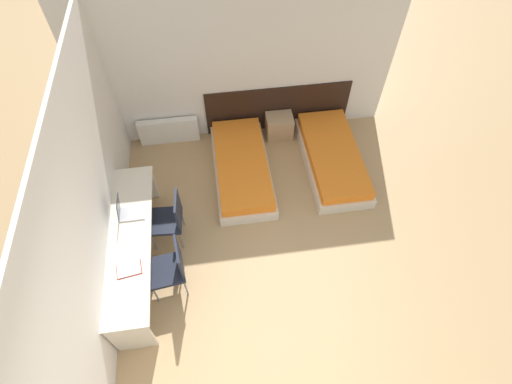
% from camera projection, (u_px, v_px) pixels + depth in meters
% --- Properties ---
extents(ground_plane, '(20.00, 20.00, 0.00)m').
position_uv_depth(ground_plane, '(281.00, 364.00, 4.90)').
color(ground_plane, tan).
extents(wall_back, '(5.02, 0.05, 2.70)m').
position_uv_depth(wall_back, '(239.00, 67.00, 6.23)').
color(wall_back, silver).
rests_on(wall_back, ground_plane).
extents(wall_left, '(0.05, 5.09, 2.70)m').
position_uv_depth(wall_left, '(93.00, 185.00, 4.85)').
color(wall_left, silver).
rests_on(wall_left, ground_plane).
extents(headboard_panel, '(2.52, 0.03, 0.90)m').
position_uv_depth(headboard_panel, '(278.00, 108.00, 6.99)').
color(headboard_panel, black).
rests_on(headboard_panel, ground_plane).
extents(bed_near_window, '(0.89, 1.97, 0.34)m').
position_uv_depth(bed_near_window, '(242.00, 167.00, 6.55)').
color(bed_near_window, beige).
rests_on(bed_near_window, ground_plane).
extents(bed_near_door, '(0.89, 1.97, 0.34)m').
position_uv_depth(bed_near_door, '(332.00, 158.00, 6.68)').
color(bed_near_door, beige).
rests_on(bed_near_door, ground_plane).
extents(nightstand, '(0.46, 0.35, 0.43)m').
position_uv_depth(nightstand, '(279.00, 126.00, 7.05)').
color(nightstand, tan).
rests_on(nightstand, ground_plane).
extents(radiator, '(1.03, 0.12, 0.48)m').
position_uv_depth(radiator, '(169.00, 131.00, 6.94)').
color(radiator, silver).
rests_on(radiator, ground_plane).
extents(desk, '(0.55, 2.37, 0.72)m').
position_uv_depth(desk, '(132.00, 243.00, 5.24)').
color(desk, beige).
rests_on(desk, ground_plane).
extents(chair_near_laptop, '(0.48, 0.48, 0.94)m').
position_uv_depth(chair_near_laptop, '(170.00, 218.00, 5.56)').
color(chair_near_laptop, black).
rests_on(chair_near_laptop, ground_plane).
extents(chair_near_notebook, '(0.50, 0.50, 0.94)m').
position_uv_depth(chair_near_notebook, '(171.00, 267.00, 5.12)').
color(chair_near_notebook, black).
rests_on(chair_near_notebook, ground_plane).
extents(laptop, '(0.34, 0.24, 0.35)m').
position_uv_depth(laptop, '(127.00, 211.00, 5.29)').
color(laptop, silver).
rests_on(laptop, desk).
extents(open_notebook, '(0.33, 0.24, 0.02)m').
position_uv_depth(open_notebook, '(129.00, 269.00, 4.86)').
color(open_notebook, '#B21E1E').
rests_on(open_notebook, desk).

